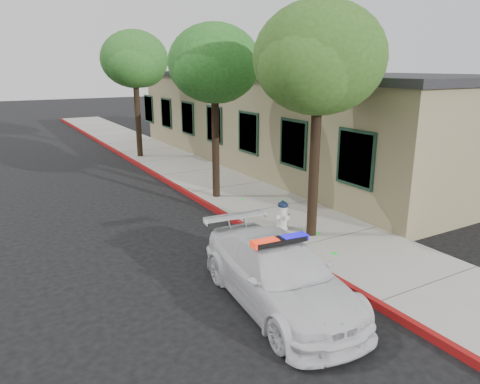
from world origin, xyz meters
name	(u,v)px	position (x,y,z in m)	size (l,w,h in m)	color
ground	(285,255)	(0.00, 0.00, 0.00)	(120.00, 120.00, 0.00)	black
sidewalk	(271,210)	(1.60, 3.00, 0.07)	(3.20, 60.00, 0.15)	#9A978C
red_curb	(229,218)	(0.06, 3.00, 0.08)	(0.14, 60.00, 0.16)	#A01114
clapboard_building	(290,118)	(6.69, 9.00, 2.13)	(7.30, 20.89, 4.24)	#91845F
police_car	(279,274)	(-1.50, -1.86, 0.64)	(2.20, 4.56, 1.40)	silver
fire_hydrant	(283,215)	(0.80, 1.24, 0.56)	(0.46, 0.40, 0.81)	silver
street_tree_near	(319,64)	(1.22, 0.47, 4.59)	(3.48, 3.25, 5.96)	black
street_tree_mid	(214,68)	(0.70, 5.10, 4.49)	(3.03, 3.10, 5.75)	black
street_tree_far	(136,62)	(0.75, 13.44, 4.71)	(3.26, 3.31, 6.07)	black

